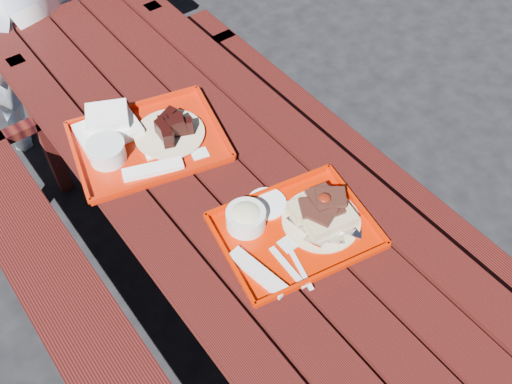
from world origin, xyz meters
The scene contains 5 objects.
ground centered at (0.00, 0.00, 0.00)m, with size 60.00×60.00×0.00m, color black.
picnic_table_near centered at (0.00, 0.00, 0.56)m, with size 1.41×2.40×0.75m.
near_tray centered at (0.03, -0.28, 0.78)m, with size 0.49×0.41×0.14m.
far_tray centered at (-0.13, 0.26, 0.77)m, with size 0.55×0.47×0.08m.
white_cloth centered at (-0.20, 0.39, 0.78)m, with size 0.21×0.19×0.08m.
Camera 1 is at (-0.63, -0.98, 2.10)m, focal length 40.00 mm.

